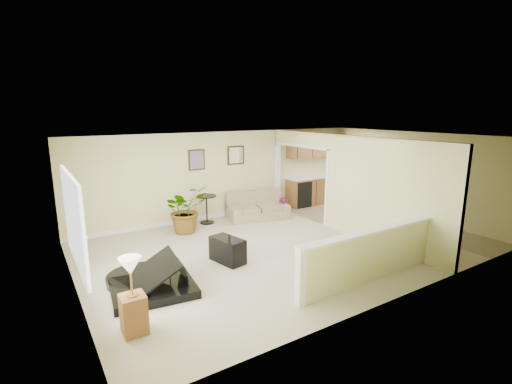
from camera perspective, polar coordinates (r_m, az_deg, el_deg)
floor at (r=8.82m, az=4.91°, el=-8.12°), size 9.00×9.00×0.00m
back_wall at (r=10.95m, az=-4.52°, el=2.72°), size 9.00×0.04×2.50m
front_wall at (r=6.43m, az=21.58°, el=-5.08°), size 9.00×0.04×2.50m
left_wall at (r=6.82m, az=-26.68°, el=-4.57°), size 0.04×6.00×2.50m
right_wall at (r=11.71m, az=22.86°, el=2.42°), size 0.04×6.00×2.50m
ceiling at (r=8.28m, az=5.23°, el=8.30°), size 9.00×6.00×0.04m
kitchen_vinyl at (r=10.93m, az=18.22°, el=-4.61°), size 2.70×6.00×0.01m
interior_partition at (r=9.82m, az=12.53°, el=1.16°), size 0.18×5.99×2.50m
pony_half_wall at (r=7.13m, az=16.89°, el=-9.27°), size 3.42×0.22×1.00m
left_window at (r=6.29m, az=-26.23°, el=-3.99°), size 0.05×2.15×1.45m
wall_art_left at (r=10.44m, az=-9.11°, el=4.91°), size 0.48×0.04×0.58m
wall_mirror at (r=10.99m, az=-3.11°, el=5.67°), size 0.55×0.04×0.55m
kitchen_cabinets at (r=12.60m, az=9.03°, el=2.13°), size 2.36×0.65×2.33m
piano at (r=6.80m, az=-16.42°, el=-10.04°), size 1.74×1.79×1.31m
piano_bench at (r=7.80m, az=-4.40°, el=-8.89°), size 0.54×0.84×0.51m
loveseat at (r=10.86m, az=0.06°, el=-2.07°), size 1.92×1.35×0.97m
accent_table at (r=10.39m, az=-7.61°, el=-2.07°), size 0.55×0.55×0.79m
palm_plant at (r=9.71m, az=-10.79°, el=-2.65°), size 1.26×1.14×1.22m
small_plant at (r=10.98m, az=4.16°, el=-2.59°), size 0.43×0.43×0.58m
lamp_stand at (r=5.65m, az=-18.43°, el=-15.70°), size 0.34×0.34×1.14m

